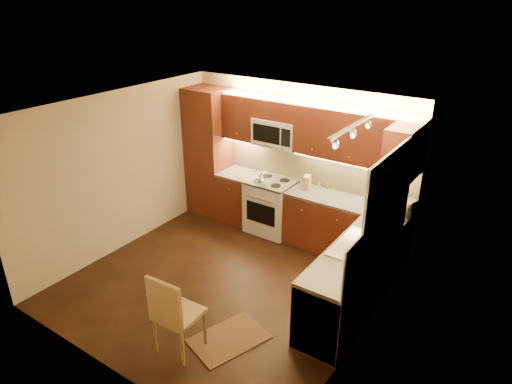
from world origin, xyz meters
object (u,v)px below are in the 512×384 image
Objects in this scene: kettle at (261,179)px; stove at (271,206)px; sink at (359,241)px; knife_block at (307,182)px; toaster_oven at (400,206)px; soap_bottle at (385,236)px; microwave at (277,132)px; dining_chair at (179,312)px.

stove is at bearing 49.13° from kettle.
sink is 4.53× the size of kettle.
knife_block reaches higher than sink.
toaster_oven is 1.78× the size of knife_block.
kettle is 2.38m from soap_bottle.
knife_block is (0.61, -0.04, -0.71)m from microwave.
microwave is 0.88× the size of sink.
kettle reaches higher than soap_bottle.
knife_block is 1.87m from soap_bottle.
sink is at bearing -76.97° from toaster_oven.
stove is at bearing 150.64° from sink.
sink is at bearing 52.35° from dining_chair.
knife_block is 0.21× the size of dining_chair.
microwave is 3.42m from dining_chair.
sink is 2.34m from dining_chair.
kettle is 0.49× the size of toaster_oven.
toaster_oven is 0.90m from soap_bottle.
knife_block reaches higher than kettle.
soap_bottle is at bearing -20.60° from stove.
sink is 5.23× the size of soap_bottle.
toaster_oven is 3.42m from dining_chair.
toaster_oven is (2.19, 0.28, 0.00)m from kettle.
knife_block is 3.13m from dining_chair.
microwave is 2.23m from toaster_oven.
stove is 2.43m from soap_bottle.
microwave is (0.00, 0.14, 1.26)m from stove.
knife_block is (-1.39, 1.22, 0.03)m from sink.
sink is at bearing -32.21° from microwave.
microwave reaches higher than stove.
microwave reaches higher than dining_chair.
knife_block is at bearing 3.12° from kettle.
kettle is at bearing 156.33° from sink.
toaster_oven is (2.12, -0.07, -0.70)m from microwave.
soap_bottle is at bearing -42.47° from knife_block.
dining_chair is (0.07, -3.10, -0.48)m from knife_block.
dining_chair is at bearing -101.26° from knife_block.
dining_chair is at bearing -77.35° from stove.
dining_chair is (0.75, -2.78, -0.49)m from kettle.
toaster_oven is (0.12, 1.19, 0.04)m from sink.
sink is at bearing -53.75° from knife_block.
kettle is 0.18× the size of dining_chair.
microwave is 0.94m from knife_block.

